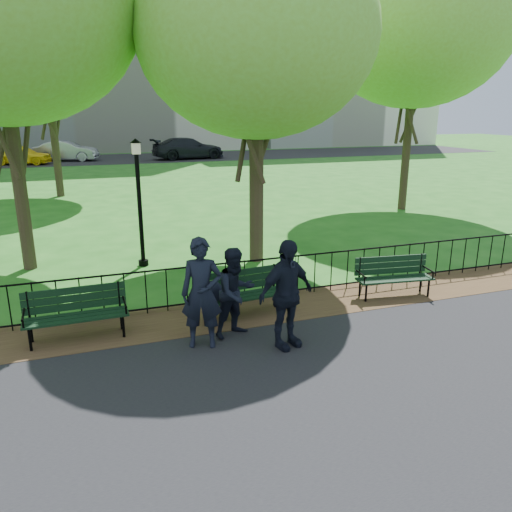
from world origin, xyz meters
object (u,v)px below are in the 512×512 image
object	(u,v)px
park_bench_main	(231,290)
sedan_dark	(188,148)
tree_near_e	(256,34)
sedan_silver	(67,151)
park_bench_right_a	(393,272)
park_bench_left_a	(76,308)
tree_far_c	(43,37)
person_left	(202,293)
taxi	(21,155)
person_mid	(236,292)
lamppost	(139,199)
tree_mid_e	(417,23)
person_right	(286,294)

from	to	relation	value
park_bench_main	sedan_dark	size ratio (longest dim) A/B	0.30
tree_near_e	sedan_silver	world-z (taller)	tree_near_e
park_bench_right_a	park_bench_left_a	bearing A→B (deg)	-172.57
tree_far_c	person_left	xyz separation A→B (m)	(2.63, -17.00, -5.82)
tree_near_e	sedan_dark	xyz separation A→B (m)	(4.18, 28.27, -4.71)
person_left	taxi	xyz separation A→B (m)	(-5.56, 32.44, -0.24)
park_bench_left_a	taxi	world-z (taller)	taxi
tree_near_e	park_bench_main	bearing A→B (deg)	-116.41
park_bench_left_a	sedan_dark	bearing A→B (deg)	73.58
person_left	taxi	size ratio (longest dim) A/B	0.46
park_bench_left_a	sedan_silver	distance (m)	33.08
park_bench_left_a	park_bench_right_a	xyz separation A→B (m)	(6.38, -0.04, -0.03)
tree_near_e	park_bench_right_a	bearing A→B (deg)	-61.36
park_bench_right_a	person_mid	distance (m)	3.82
lamppost	taxi	size ratio (longest dim) A/B	0.78
tree_mid_e	person_mid	world-z (taller)	tree_mid_e
park_bench_right_a	lamppost	bearing A→B (deg)	148.08
lamppost	person_mid	world-z (taller)	lamppost
park_bench_main	sedan_silver	xyz separation A→B (m)	(-3.27, 33.17, 0.18)
park_bench_left_a	lamppost	distance (m)	4.40
lamppost	person_mid	xyz separation A→B (m)	(1.03, -4.72, -0.93)
tree_far_c	tree_near_e	bearing A→B (deg)	-67.81
park_bench_left_a	person_mid	size ratio (longest dim) A/B	1.09
park_bench_main	tree_mid_e	size ratio (longest dim) A/B	0.18
tree_far_c	sedan_dark	size ratio (longest dim) A/B	1.70
park_bench_left_a	taxi	distance (m)	31.63
park_bench_left_a	sedan_silver	bearing A→B (deg)	89.79
sedan_silver	person_mid	bearing A→B (deg)	-159.11
tree_far_c	person_right	world-z (taller)	tree_far_c
lamppost	person_right	xyz separation A→B (m)	(1.68, -5.42, -0.80)
sedan_dark	tree_mid_e	bearing A→B (deg)	-177.53
park_bench_left_a	tree_far_c	bearing A→B (deg)	91.18
tree_mid_e	person_right	distance (m)	14.53
tree_mid_e	person_right	size ratio (longest dim) A/B	5.33
tree_far_c	sedan_dark	bearing A→B (deg)	59.27
park_bench_right_a	person_mid	world-z (taller)	person_mid
tree_near_e	person_left	xyz separation A→B (m)	(-2.51, -4.41, -4.60)
taxi	sedan_silver	distance (m)	3.48
lamppost	tree_far_c	size ratio (longest dim) A/B	0.33
tree_mid_e	sedan_silver	world-z (taller)	tree_mid_e
sedan_silver	park_bench_right_a	bearing A→B (deg)	-152.67
person_right	sedan_dark	xyz separation A→B (m)	(5.39, 33.17, -0.09)
lamppost	sedan_dark	bearing A→B (deg)	75.70
tree_near_e	person_right	xyz separation A→B (m)	(-1.21, -4.90, -4.61)
person_left	tree_mid_e	bearing A→B (deg)	58.93
park_bench_main	person_right	xyz separation A→B (m)	(0.52, -1.41, 0.34)
tree_near_e	tree_far_c	size ratio (longest dim) A/B	0.82
park_bench_left_a	person_mid	distance (m)	2.78
park_bench_left_a	person_right	bearing A→B (deg)	-25.61
park_bench_left_a	person_left	size ratio (longest dim) A/B	0.93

